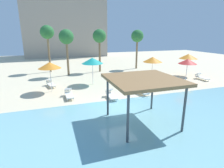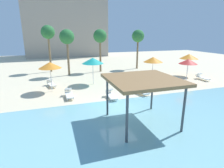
{
  "view_description": "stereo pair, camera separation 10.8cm",
  "coord_description": "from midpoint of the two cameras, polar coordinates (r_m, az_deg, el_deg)",
  "views": [
    {
      "loc": [
        -4.5,
        -11.88,
        5.4
      ],
      "look_at": [
        0.15,
        2.0,
        1.3
      ],
      "focal_mm": 28.8,
      "sensor_mm": 36.0,
      "label": 1
    },
    {
      "loc": [
        -4.4,
        -11.92,
        5.4
      ],
      "look_at": [
        0.15,
        2.0,
        1.3
      ],
      "focal_mm": 28.8,
      "sensor_mm": 36.0,
      "label": 2
    }
  ],
  "objects": [
    {
      "name": "lounge_chair_1",
      "position": [
        16.93,
        8.62,
        -1.96
      ],
      "size": [
        0.98,
        1.98,
        0.74
      ],
      "rotation": [
        0.0,
        0.0,
        -1.36
      ],
      "color": "white",
      "rests_on": "ground"
    },
    {
      "name": "beach_umbrella_orange_1",
      "position": [
        17.82,
        -19.36,
        5.63
      ],
      "size": [
        2.1,
        2.1,
        2.87
      ],
      "color": "silver",
      "rests_on": "ground"
    },
    {
      "name": "palm_tree_1",
      "position": [
        26.35,
        -4.14,
        14.66
      ],
      "size": [
        1.9,
        1.9,
        6.06
      ],
      "color": "brown",
      "rests_on": "ground"
    },
    {
      "name": "ground_plane",
      "position": [
        13.8,
        1.84,
        -7.39
      ],
      "size": [
        80.0,
        80.0,
        0.0
      ],
      "primitive_type": "plane",
      "color": "beige"
    },
    {
      "name": "lounge_chair_4",
      "position": [
        16.19,
        -13.71,
        -3.06
      ],
      "size": [
        0.66,
        1.91,
        0.74
      ],
      "rotation": [
        0.0,
        0.0,
        -1.54
      ],
      "color": "white",
      "rests_on": "ground"
    },
    {
      "name": "lounge_chair_3",
      "position": [
        20.13,
        -19.03,
        0.18
      ],
      "size": [
        1.03,
        1.98,
        0.74
      ],
      "rotation": [
        0.0,
        0.0,
        -1.33
      ],
      "color": "white",
      "rests_on": "ground"
    },
    {
      "name": "palm_tree_2",
      "position": [
        24.43,
        -14.43,
        14.0
      ],
      "size": [
        1.9,
        1.9,
        5.99
      ],
      "color": "brown",
      "rests_on": "ground"
    },
    {
      "name": "lounge_chair_5",
      "position": [
        24.47,
        26.41,
        2.03
      ],
      "size": [
        0.62,
        1.9,
        0.74
      ],
      "rotation": [
        0.0,
        0.0,
        -1.58
      ],
      "color": "white",
      "rests_on": "ground"
    },
    {
      "name": "palm_tree_3",
      "position": [
        27.58,
        -20.0,
        14.87
      ],
      "size": [
        1.9,
        1.9,
        6.59
      ],
      "color": "brown",
      "rests_on": "ground"
    },
    {
      "name": "lounge_chair_0",
      "position": [
        15.56,
        -0.5,
        -3.37
      ],
      "size": [
        0.66,
        1.92,
        0.74
      ],
      "rotation": [
        0.0,
        0.0,
        -1.6
      ],
      "color": "white",
      "rests_on": "ground"
    },
    {
      "name": "beach_umbrella_teal_0",
      "position": [
        19.59,
        -6.4,
        7.37
      ],
      "size": [
        2.31,
        2.31,
        2.93
      ],
      "color": "silver",
      "rests_on": "ground"
    },
    {
      "name": "beach_umbrella_red_3",
      "position": [
        21.52,
        22.74,
        6.62
      ],
      "size": [
        1.99,
        1.99,
        2.75
      ],
      "color": "silver",
      "rests_on": "ground"
    },
    {
      "name": "beach_umbrella_orange_2",
      "position": [
        25.66,
        22.95,
        8.09
      ],
      "size": [
        2.32,
        2.32,
        2.89
      ],
      "color": "silver",
      "rests_on": "ground"
    },
    {
      "name": "beach_umbrella_orange_4",
      "position": [
        22.45,
        12.65,
        7.6
      ],
      "size": [
        2.3,
        2.3,
        2.72
      ],
      "color": "silver",
      "rests_on": "ground"
    },
    {
      "name": "hotel_block_0",
      "position": [
        48.22,
        -14.86,
        19.45
      ],
      "size": [
        18.9,
        9.46,
        18.03
      ],
      "primitive_type": "cube",
      "color": "#9E9384",
      "rests_on": "ground"
    },
    {
      "name": "palm_tree_0",
      "position": [
        28.99,
        7.93,
        14.59
      ],
      "size": [
        1.9,
        1.9,
        6.03
      ],
      "color": "brown",
      "rests_on": "ground"
    },
    {
      "name": "shade_pavilion",
      "position": [
        10.71,
        9.66,
        0.88
      ],
      "size": [
        4.08,
        4.08,
        2.9
      ],
      "color": "#42474C",
      "rests_on": "ground"
    },
    {
      "name": "lagoon_water",
      "position": [
        9.64,
        13.34,
        -18.74
      ],
      "size": [
        44.0,
        13.5,
        0.04
      ],
      "primitive_type": "cube",
      "color": "#7AB7C1",
      "rests_on": "ground"
    }
  ]
}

